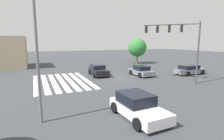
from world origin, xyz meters
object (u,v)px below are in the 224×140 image
object	(u,v)px
car_3	(190,70)
tree_corner_b	(137,48)
car_0	(137,106)
car_1	(98,70)
car_2	(141,71)
street_light_pole_a	(35,25)
pedestrian	(134,62)
traffic_signal_mast	(177,37)

from	to	relation	value
car_3	tree_corner_b	size ratio (longest dim) A/B	0.84
car_3	tree_corner_b	bearing A→B (deg)	89.73
car_0	car_1	xyz separation A→B (m)	(-14.24, 2.43, 0.01)
car_2	tree_corner_b	xyz separation A→B (m)	(-12.12, 6.91, 2.84)
car_0	car_1	distance (m)	14.44
tree_corner_b	street_light_pole_a	bearing A→B (deg)	-42.82
car_2	pedestrian	size ratio (longest dim) A/B	2.35
car_1	tree_corner_b	distance (m)	15.81
car_0	car_2	size ratio (longest dim) A/B	1.07
car_1	tree_corner_b	world-z (taller)	tree_corner_b
traffic_signal_mast	car_2	world-z (taller)	traffic_signal_mast
car_1	car_3	distance (m)	13.37
pedestrian	tree_corner_b	size ratio (longest dim) A/B	0.32
traffic_signal_mast	tree_corner_b	size ratio (longest dim) A/B	1.27
car_1	car_3	xyz separation A→B (m)	(4.80, 12.48, -0.05)
car_1	pedestrian	xyz separation A→B (m)	(-5.43, 9.15, 0.29)
car_1	street_light_pole_a	bearing A→B (deg)	-28.19
pedestrian	traffic_signal_mast	bearing A→B (deg)	37.43
traffic_signal_mast	car_1	bearing A→B (deg)	-2.52
car_3	street_light_pole_a	size ratio (longest dim) A/B	0.48
car_2	car_3	distance (m)	7.32
car_3	pedestrian	world-z (taller)	pedestrian
car_1	street_light_pole_a	world-z (taller)	street_light_pole_a
traffic_signal_mast	car_3	size ratio (longest dim) A/B	1.50
car_1	pedestrian	bearing A→B (deg)	125.04
car_2	car_3	world-z (taller)	car_2
car_0	car_3	size ratio (longest dim) A/B	0.97
car_2	street_light_pole_a	size ratio (longest dim) A/B	0.44
car_2	car_3	size ratio (longest dim) A/B	0.90
car_1	pedestrian	size ratio (longest dim) A/B	2.70
car_0	tree_corner_b	size ratio (longest dim) A/B	0.81
pedestrian	car_2	bearing A→B (deg)	22.51
tree_corner_b	car_3	bearing A→B (deg)	0.41
pedestrian	street_light_pole_a	world-z (taller)	street_light_pole_a
car_0	car_1	bearing A→B (deg)	167.95
car_3	car_0	bearing A→B (deg)	-148.34
car_0	tree_corner_b	bearing A→B (deg)	145.59
traffic_signal_mast	street_light_pole_a	world-z (taller)	street_light_pole_a
car_2	tree_corner_b	world-z (taller)	tree_corner_b
car_1	car_2	world-z (taller)	car_1
car_3	pedestrian	xyz separation A→B (m)	(-10.23, -3.33, 0.33)
traffic_signal_mast	car_2	bearing A→B (deg)	-27.95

